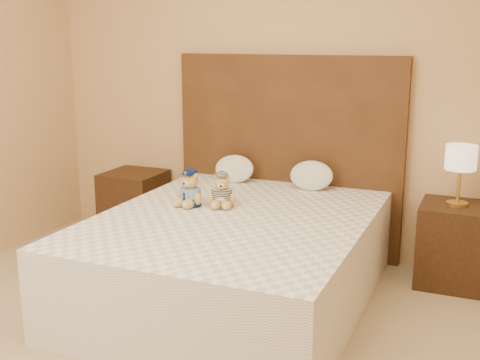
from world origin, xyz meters
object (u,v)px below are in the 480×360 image
(lamp, at_px, (461,161))
(pillow_left, at_px, (234,167))
(teddy_prisoner, at_px, (222,191))
(nightstand_right, at_px, (454,245))
(pillow_right, at_px, (311,174))
(nightstand_left, at_px, (135,205))
(teddy_police, at_px, (191,188))
(bed, at_px, (234,258))

(lamp, height_order, pillow_left, lamp)
(teddy_prisoner, bearing_deg, nightstand_right, 6.10)
(teddy_prisoner, xyz_separation_m, pillow_right, (0.40, 0.68, 0.00))
(lamp, bearing_deg, nightstand_left, 180.00)
(nightstand_right, height_order, lamp, lamp)
(lamp, distance_m, teddy_police, 1.76)
(nightstand_right, xyz_separation_m, pillow_right, (-1.00, 0.03, 0.39))
(pillow_left, bearing_deg, teddy_prisoner, -72.95)
(bed, height_order, nightstand_left, same)
(bed, bearing_deg, lamp, 32.62)
(nightstand_right, xyz_separation_m, teddy_prisoner, (-1.41, -0.65, 0.39))
(nightstand_left, height_order, pillow_left, pillow_left)
(teddy_prisoner, bearing_deg, teddy_police, 176.17)
(bed, relative_size, teddy_police, 8.40)
(lamp, distance_m, teddy_prisoner, 1.56)
(teddy_police, bearing_deg, bed, -1.64)
(nightstand_left, xyz_separation_m, teddy_prisoner, (1.09, -0.65, 0.39))
(nightstand_right, height_order, teddy_prisoner, teddy_prisoner)
(bed, relative_size, pillow_left, 6.43)
(bed, height_order, lamp, lamp)
(lamp, height_order, pillow_right, lamp)
(lamp, bearing_deg, teddy_police, -156.47)
(nightstand_right, distance_m, lamp, 0.57)
(bed, xyz_separation_m, teddy_prisoner, (-0.16, 0.15, 0.39))
(teddy_police, xyz_separation_m, teddy_prisoner, (0.20, 0.05, -0.01))
(pillow_right, bearing_deg, pillow_left, 180.00)
(nightstand_left, height_order, lamp, lamp)
(bed, bearing_deg, teddy_police, 164.13)
(nightstand_right, distance_m, pillow_left, 1.66)
(teddy_prisoner, bearing_deg, bed, -63.32)
(lamp, xyz_separation_m, pillow_right, (-1.00, 0.03, -0.19))
(nightstand_left, relative_size, lamp, 1.38)
(pillow_left, bearing_deg, teddy_police, -89.42)
(bed, relative_size, nightstand_right, 3.64)
(teddy_police, distance_m, teddy_prisoner, 0.21)
(pillow_left, bearing_deg, lamp, -1.07)
(nightstand_right, bearing_deg, teddy_prisoner, -155.30)
(nightstand_right, height_order, pillow_left, pillow_left)
(nightstand_left, relative_size, teddy_police, 2.31)
(bed, height_order, teddy_police, teddy_police)
(bed, bearing_deg, pillow_left, 113.60)
(lamp, relative_size, teddy_police, 1.68)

